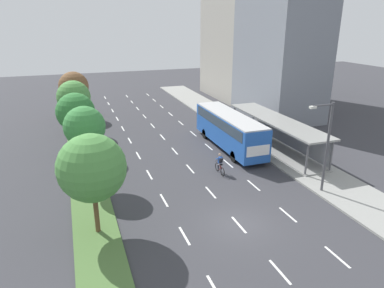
{
  "coord_description": "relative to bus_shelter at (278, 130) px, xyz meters",
  "views": [
    {
      "loc": [
        -8.89,
        -16.59,
        11.81
      ],
      "look_at": [
        1.1,
        11.67,
        1.2
      ],
      "focal_mm": 32.91,
      "sensor_mm": 36.0,
      "label": 1
    }
  ],
  "objects": [
    {
      "name": "ground_plane",
      "position": [
        -9.53,
        -10.86,
        -1.86
      ],
      "size": [
        140.0,
        140.0,
        0.0
      ],
      "primitive_type": "plane",
      "color": "#38383D"
    },
    {
      "name": "median_strip",
      "position": [
        -17.83,
        9.14,
        -1.8
      ],
      "size": [
        2.6,
        52.0,
        0.12
      ],
      "primitive_type": "cube",
      "color": "#4C7038",
      "rests_on": "ground"
    },
    {
      "name": "sidewalk_right",
      "position": [
        -0.28,
        9.14,
        -1.79
      ],
      "size": [
        4.5,
        52.0,
        0.15
      ],
      "primitive_type": "cube",
      "color": "gray",
      "rests_on": "ground"
    },
    {
      "name": "lane_divider_left",
      "position": [
        -13.03,
        7.18,
        -1.86
      ],
      "size": [
        0.14,
        47.08,
        0.01
      ],
      "color": "white",
      "rests_on": "ground"
    },
    {
      "name": "lane_divider_center",
      "position": [
        -9.53,
        7.18,
        -1.86
      ],
      "size": [
        0.14,
        47.08,
        0.01
      ],
      "color": "white",
      "rests_on": "ground"
    },
    {
      "name": "lane_divider_right",
      "position": [
        -6.03,
        7.18,
        -1.86
      ],
      "size": [
        0.14,
        47.08,
        0.01
      ],
      "color": "white",
      "rests_on": "ground"
    },
    {
      "name": "bus_shelter",
      "position": [
        0.0,
        0.0,
        0.0
      ],
      "size": [
        2.9,
        13.73,
        2.86
      ],
      "color": "gray",
      "rests_on": "sidewalk_right"
    },
    {
      "name": "bus",
      "position": [
        -4.28,
        1.83,
        0.2
      ],
      "size": [
        2.54,
        11.29,
        3.37
      ],
      "color": "#2356B2",
      "rests_on": "ground"
    },
    {
      "name": "cyclist",
      "position": [
        -7.56,
        -3.53,
        -1.07
      ],
      "size": [
        0.46,
        1.82,
        1.71
      ],
      "color": "black",
      "rests_on": "ground"
    },
    {
      "name": "median_tree_nearest",
      "position": [
        -17.7,
        -8.89,
        2.27
      ],
      "size": [
        3.83,
        3.83,
        5.94
      ],
      "color": "brown",
      "rests_on": "median_strip"
    },
    {
      "name": "median_tree_second",
      "position": [
        -17.64,
        -2.13,
        2.69
      ],
      "size": [
        2.98,
        2.98,
        5.95
      ],
      "color": "brown",
      "rests_on": "median_strip"
    },
    {
      "name": "median_tree_third",
      "position": [
        -18.06,
        4.63,
        2.2
      ],
      "size": [
        3.42,
        3.42,
        5.67
      ],
      "color": "brown",
      "rests_on": "median_strip"
    },
    {
      "name": "median_tree_fourth",
      "position": [
        -18.0,
        11.4,
        2.2
      ],
      "size": [
        3.51,
        3.51,
        5.71
      ],
      "color": "brown",
      "rests_on": "median_strip"
    },
    {
      "name": "median_tree_fifth",
      "position": [
        -17.79,
        18.16,
        2.19
      ],
      "size": [
        3.61,
        3.61,
        5.75
      ],
      "color": "brown",
      "rests_on": "median_strip"
    },
    {
      "name": "streetlight",
      "position": [
        -2.11,
        -8.99,
        2.02
      ],
      "size": [
        1.91,
        0.24,
        6.5
      ],
      "color": "#4C4C51",
      "rests_on": "sidewalk_right"
    },
    {
      "name": "building_near_right",
      "position": [
        6.73,
        11.12,
        11.77
      ],
      "size": [
        6.89,
        12.07,
        27.27
      ],
      "primitive_type": "cube",
      "color": "gray",
      "rests_on": "ground"
    },
    {
      "name": "building_mid_right",
      "position": [
        8.48,
        23.42,
        11.25
      ],
      "size": [
        10.05,
        13.53,
        26.23
      ],
      "primitive_type": "cube",
      "color": "#A39E93",
      "rests_on": "ground"
    }
  ]
}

